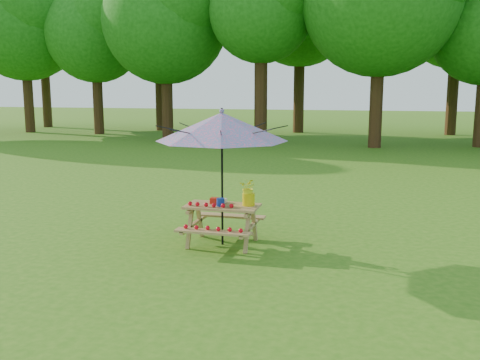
# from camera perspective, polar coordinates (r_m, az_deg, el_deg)

# --- Properties ---
(picnic_table) EXTENTS (1.20, 1.32, 0.67)m
(picnic_table) POSITION_cam_1_polar(r_m,az_deg,el_deg) (8.84, -1.90, -4.86)
(picnic_table) COLOR #9C7746
(picnic_table) RESTS_ON ground
(patio_umbrella) EXTENTS (2.63, 2.63, 2.25)m
(patio_umbrella) POSITION_cam_1_polar(r_m,az_deg,el_deg) (8.58, -1.95, 5.68)
(patio_umbrella) COLOR black
(patio_umbrella) RESTS_ON ground
(produce_bins) EXTENTS (0.28, 0.39, 0.13)m
(produce_bins) POSITION_cam_1_polar(r_m,az_deg,el_deg) (8.80, -2.25, -2.29)
(produce_bins) COLOR red
(produce_bins) RESTS_ON picnic_table
(tomatoes_row) EXTENTS (0.77, 0.13, 0.07)m
(tomatoes_row) POSITION_cam_1_polar(r_m,az_deg,el_deg) (8.63, -3.19, -2.66)
(tomatoes_row) COLOR red
(tomatoes_row) RESTS_ON picnic_table
(flower_bucket) EXTENTS (0.31, 0.28, 0.45)m
(flower_bucket) POSITION_cam_1_polar(r_m,az_deg,el_deg) (8.69, 0.92, -1.19)
(flower_bucket) COLOR #D5C00B
(flower_bucket) RESTS_ON picnic_table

